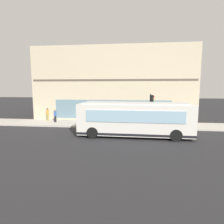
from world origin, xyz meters
TOP-DOWN VIEW (x-y plane):
  - ground at (0.00, 0.00)m, footprint 120.00×120.00m
  - sidewalk_curb at (4.51, 0.00)m, footprint 3.82×40.00m
  - building_corner at (10.52, 0.00)m, footprint 8.27×21.00m
  - city_bus_nearside at (-0.35, -2.87)m, footprint 2.72×10.08m
  - traffic_light_near_corner at (3.02, -4.64)m, footprint 0.32×0.49m
  - fire_hydrant at (4.50, -2.50)m, footprint 0.35×0.35m
  - pedestrian_near_hydrant at (5.62, 8.14)m, footprint 0.32×0.32m
  - pedestrian_walking_along_curb at (5.02, -5.27)m, footprint 0.32×0.32m
  - pedestrian_by_light_pole at (3.84, -7.30)m, footprint 0.32×0.32m
  - pedestrian_near_building_entrance at (4.73, 6.76)m, footprint 0.32×0.32m
  - newspaper_vending_box at (5.44, -3.85)m, footprint 0.44×0.42m

SIDE VIEW (x-z plane):
  - ground at x=0.00m, z-range 0.00..0.00m
  - sidewalk_curb at x=4.51m, z-range 0.00..0.15m
  - fire_hydrant at x=4.50m, z-range 0.14..0.88m
  - newspaper_vending_box at x=5.44m, z-range 0.15..1.05m
  - pedestrian_walking_along_curb at x=5.02m, z-range 0.26..1.81m
  - pedestrian_near_building_entrance at x=4.73m, z-range 0.26..1.83m
  - pedestrian_near_hydrant at x=5.62m, z-range 0.27..1.90m
  - pedestrian_by_light_pole at x=3.84m, z-range 0.27..1.91m
  - city_bus_nearside at x=-0.35m, z-range 0.02..3.09m
  - traffic_light_near_corner at x=3.02m, z-range 0.85..4.40m
  - building_corner at x=10.52m, z-range -0.01..9.60m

